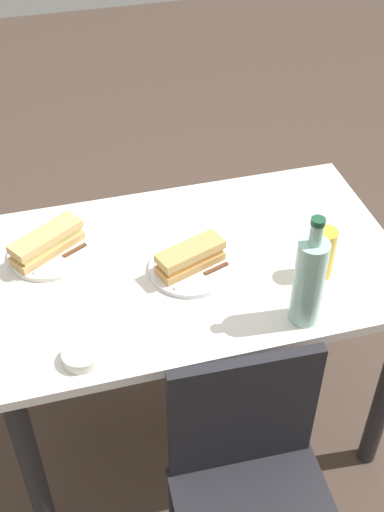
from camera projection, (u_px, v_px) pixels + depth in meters
ground_plane at (192, 418)px, 2.41m from camera, size 8.00×8.00×0.00m
dining_table at (192, 292)px, 1.99m from camera, size 1.20×0.73×0.76m
chair_far at (251, 484)px, 1.68m from camera, size 0.41×0.41×0.85m
plate_near at (49, 253)px, 1.92m from camera, size 0.24×0.24×0.01m
baguette_sandwich_near at (47, 242)px, 1.89m from camera, size 0.22×0.18×0.07m
knife_near at (64, 257)px, 1.89m from camera, size 0.16×0.09×0.01m
plate_far at (190, 268)px, 1.87m from camera, size 0.24×0.24×0.01m
baguette_sandwich_far at (190, 257)px, 1.84m from camera, size 0.21×0.13×0.07m
knife_far at (205, 274)px, 1.84m from camera, size 0.17×0.07×0.01m
water_bottle at (309, 280)px, 1.65m from camera, size 0.08×0.08×0.33m
beer_glass at (323, 253)px, 1.82m from camera, size 0.06×0.06×0.15m
olive_bowl at (81, 356)px, 1.62m from camera, size 0.10×0.10×0.03m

